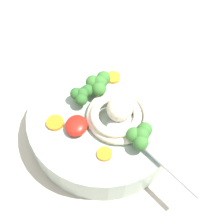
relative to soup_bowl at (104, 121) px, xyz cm
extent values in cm
cube|color=#BCB29E|center=(0.28, -2.92, -5.13)|extent=(111.10, 111.10, 4.16)
cylinder|color=#9EB2A3|center=(0.00, 0.00, -0.10)|extent=(25.12, 25.12, 5.90)
cylinder|color=gold|center=(0.00, 0.00, 0.14)|extent=(22.10, 22.10, 5.43)
torus|color=beige|center=(0.83, 2.61, 3.57)|extent=(10.46, 10.46, 1.44)
torus|color=beige|center=(1.51, 2.16, 4.73)|extent=(11.21, 11.21, 1.30)
sphere|color=beige|center=(0.83, 2.61, 5.45)|extent=(4.06, 4.06, 4.06)
ellipsoid|color=#B7B7BC|center=(2.84, 3.36, 3.65)|extent=(7.42, 7.23, 1.60)
cylinder|color=#B7B7BC|center=(7.68, 9.09, 3.65)|extent=(10.29, 11.97, 0.80)
ellipsoid|color=red|center=(3.68, -3.76, 3.73)|extent=(3.90, 3.51, 1.75)
cylinder|color=#7A9E60|center=(-4.08, -1.14, 3.51)|extent=(1.22, 1.22, 1.30)
sphere|color=#38752D|center=(-4.08, -1.14, 5.35)|extent=(2.39, 2.39, 2.39)
sphere|color=#38752D|center=(-2.88, -1.14, 5.14)|extent=(2.39, 2.39, 2.39)
sphere|color=#38752D|center=(-5.16, -0.71, 5.25)|extent=(2.39, 2.39, 2.39)
sphere|color=#38752D|center=(-4.08, -2.34, 5.18)|extent=(2.39, 2.39, 2.39)
cylinder|color=#7A9E60|center=(-1.66, -3.70, 3.40)|extent=(1.03, 1.03, 1.10)
sphere|color=#2D6628|center=(-1.66, -3.70, 4.96)|extent=(2.02, 2.02, 2.02)
sphere|color=#2D6628|center=(-0.65, -3.70, 4.78)|extent=(2.02, 2.02, 2.02)
sphere|color=#2D6628|center=(-2.57, -3.33, 4.87)|extent=(2.02, 2.02, 2.02)
sphere|color=#2D6628|center=(-1.66, -4.71, 4.81)|extent=(2.02, 2.02, 2.02)
cylinder|color=#7A9E60|center=(4.87, 6.31, 3.48)|extent=(1.17, 1.17, 1.25)
sphere|color=#38752D|center=(4.87, 6.31, 5.25)|extent=(2.29, 2.29, 2.29)
sphere|color=#38752D|center=(6.02, 6.31, 5.04)|extent=(2.29, 2.29, 2.29)
sphere|color=#38752D|center=(3.83, 6.73, 5.14)|extent=(2.29, 2.29, 2.29)
sphere|color=#38752D|center=(4.87, 5.16, 5.08)|extent=(2.29, 2.29, 2.29)
cylinder|color=orange|center=(-7.34, 0.71, 3.12)|extent=(2.56, 2.56, 0.54)
cylinder|color=orange|center=(7.59, 1.18, 3.07)|extent=(2.32, 2.32, 0.43)
cylinder|color=orange|center=(3.26, -7.33, 3.13)|extent=(2.81, 2.81, 0.56)
camera|label=1|loc=(27.78, 3.81, 44.62)|focal=49.32mm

